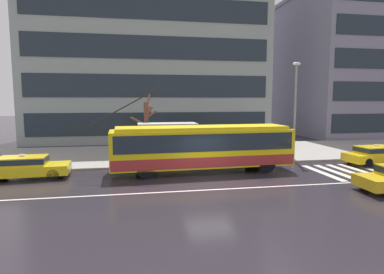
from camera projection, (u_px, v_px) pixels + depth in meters
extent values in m
plane|color=#272229|center=(210.00, 183.00, 17.25)|extent=(160.00, 160.00, 0.00)
cube|color=gray|center=(183.00, 153.00, 26.52)|extent=(80.00, 10.00, 0.14)
cube|color=beige|center=(322.00, 173.00, 19.78)|extent=(0.44, 4.40, 0.01)
cube|color=beige|center=(336.00, 172.00, 19.94)|extent=(0.44, 4.40, 0.01)
cube|color=beige|center=(349.00, 171.00, 20.10)|extent=(0.44, 4.40, 0.01)
cube|color=beige|center=(362.00, 171.00, 20.26)|extent=(0.44, 4.40, 0.01)
cube|color=beige|center=(374.00, 170.00, 20.42)|extent=(0.44, 4.40, 0.01)
cube|color=silver|center=(215.00, 190.00, 16.07)|extent=(72.00, 0.14, 0.01)
cube|color=yellow|center=(202.00, 147.00, 19.94)|extent=(11.22, 2.92, 2.22)
cube|color=yellow|center=(202.00, 128.00, 19.80)|extent=(10.54, 2.64, 0.20)
cube|color=#1E2833|center=(202.00, 140.00, 19.89)|extent=(10.78, 2.93, 1.02)
cube|color=#A42C2C|center=(202.00, 159.00, 20.02)|extent=(11.11, 2.95, 0.62)
cube|color=#1E2833|center=(284.00, 138.00, 21.05)|extent=(0.20, 2.24, 1.11)
cube|color=black|center=(282.00, 129.00, 20.95)|extent=(0.23, 1.93, 0.28)
cylinder|color=black|center=(126.00, 106.00, 19.02)|extent=(4.68, 0.22, 2.58)
cylinder|color=black|center=(126.00, 106.00, 18.34)|extent=(4.68, 0.22, 2.58)
cylinder|color=black|center=(252.00, 158.00, 21.94)|extent=(1.05, 0.34, 1.04)
cylinder|color=black|center=(266.00, 164.00, 19.76)|extent=(1.05, 0.34, 1.04)
cylinder|color=black|center=(143.00, 162.00, 20.39)|extent=(1.05, 0.34, 1.04)
cylinder|color=black|center=(146.00, 170.00, 18.21)|extent=(1.05, 0.34, 1.04)
cylinder|color=black|center=(365.00, 182.00, 16.32)|extent=(0.63, 0.23, 0.62)
cube|color=yellow|center=(378.00, 157.00, 22.33)|extent=(4.62, 2.06, 0.55)
cube|color=yellow|center=(376.00, 150.00, 22.23)|extent=(2.53, 1.69, 0.48)
cube|color=#1E2833|center=(376.00, 149.00, 22.23)|extent=(2.58, 1.71, 0.31)
cube|color=silver|center=(376.00, 145.00, 22.20)|extent=(0.29, 0.18, 0.12)
cylinder|color=black|center=(351.00, 159.00, 22.79)|extent=(0.63, 0.23, 0.62)
cylinder|color=black|center=(368.00, 163.00, 21.23)|extent=(0.63, 0.23, 0.62)
cube|color=yellow|center=(27.00, 170.00, 18.31)|extent=(4.70, 2.02, 0.55)
cube|color=yellow|center=(23.00, 161.00, 18.21)|extent=(2.57, 1.66, 0.48)
cube|color=#1E2833|center=(23.00, 160.00, 18.21)|extent=(2.61, 1.68, 0.31)
cube|color=silver|center=(22.00, 155.00, 18.17)|extent=(0.29, 0.17, 0.12)
cylinder|color=black|center=(58.00, 169.00, 19.45)|extent=(0.63, 0.23, 0.62)
cylinder|color=black|center=(53.00, 175.00, 17.91)|extent=(0.63, 0.23, 0.62)
cylinder|color=black|center=(2.00, 171.00, 18.76)|extent=(0.63, 0.23, 0.62)
cylinder|color=gray|center=(196.00, 143.00, 22.82)|extent=(0.08, 0.08, 2.57)
cylinder|color=gray|center=(140.00, 144.00, 22.13)|extent=(0.08, 0.08, 2.57)
cylinder|color=gray|center=(192.00, 140.00, 24.29)|extent=(0.08, 0.08, 2.57)
cylinder|color=gray|center=(140.00, 141.00, 23.60)|extent=(0.08, 0.08, 2.57)
cube|color=#99ADB2|center=(166.00, 140.00, 23.94)|extent=(3.70, 0.04, 2.05)
cube|color=#B2B2B7|center=(167.00, 124.00, 23.06)|extent=(4.19, 1.80, 0.08)
cube|color=brown|center=(167.00, 153.00, 23.67)|extent=(2.73, 0.36, 0.08)
cylinder|color=#2A2848|center=(253.00, 151.00, 24.55)|extent=(0.14, 0.14, 0.79)
cylinder|color=#2A2848|center=(254.00, 152.00, 24.42)|extent=(0.14, 0.14, 0.79)
cylinder|color=#462E29|center=(254.00, 143.00, 24.41)|extent=(0.48, 0.48, 0.58)
sphere|color=tan|center=(254.00, 137.00, 24.36)|extent=(0.24, 0.24, 0.24)
cylinder|color=black|center=(154.00, 155.00, 22.58)|extent=(0.14, 0.14, 0.87)
cylinder|color=black|center=(156.00, 156.00, 22.47)|extent=(0.14, 0.14, 0.87)
cylinder|color=#242822|center=(155.00, 145.00, 22.44)|extent=(0.51, 0.51, 0.63)
sphere|color=tan|center=(155.00, 139.00, 22.39)|extent=(0.24, 0.24, 0.24)
cone|color=#2C4995|center=(156.00, 135.00, 22.28)|extent=(1.17, 1.17, 0.27)
cylinder|color=#333333|center=(156.00, 142.00, 22.34)|extent=(0.02, 0.02, 0.80)
cylinder|color=#2C3551|center=(236.00, 153.00, 23.68)|extent=(0.14, 0.14, 0.88)
cylinder|color=#2C3551|center=(238.00, 153.00, 23.62)|extent=(0.14, 0.14, 0.88)
cylinder|color=#522F21|center=(237.00, 143.00, 23.56)|extent=(0.50, 0.50, 0.61)
sphere|color=tan|center=(237.00, 137.00, 23.51)|extent=(0.22, 0.22, 0.22)
cone|color=gold|center=(235.00, 133.00, 23.53)|extent=(1.53, 1.53, 0.31)
cylinder|color=#333333|center=(235.00, 140.00, 23.59)|extent=(0.02, 0.02, 0.76)
cylinder|color=gray|center=(295.00, 113.00, 23.32)|extent=(0.16, 0.16, 6.74)
ellipsoid|color=silver|center=(297.00, 64.00, 22.92)|extent=(0.60, 0.32, 0.24)
cylinder|color=brown|center=(146.00, 130.00, 24.15)|extent=(0.33, 0.33, 4.13)
cylinder|color=brown|center=(149.00, 112.00, 24.22)|extent=(0.65, 0.56, 0.77)
cylinder|color=brown|center=(148.00, 112.00, 23.68)|extent=(0.48, 0.87, 1.09)
cylinder|color=brown|center=(148.00, 102.00, 24.35)|extent=(0.51, 0.99, 1.31)
cylinder|color=brown|center=(151.00, 115.00, 24.12)|extent=(0.83, 0.23, 0.67)
cylinder|color=brown|center=(138.00, 121.00, 24.00)|extent=(1.23, 0.21, 0.72)
cube|color=#8D9996|center=(149.00, 56.00, 36.60)|extent=(25.56, 10.12, 18.74)
cube|color=#1E2833|center=(152.00, 124.00, 32.47)|extent=(24.02, 0.06, 2.25)
cube|color=#1E2833|center=(152.00, 86.00, 32.04)|extent=(24.02, 0.06, 2.25)
cube|color=#1E2833|center=(151.00, 47.00, 31.60)|extent=(24.02, 0.06, 2.25)
cube|color=#1E2833|center=(151.00, 8.00, 31.17)|extent=(24.02, 0.06, 2.25)
cube|color=gray|center=(358.00, 68.00, 43.14)|extent=(18.97, 15.99, 17.27)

